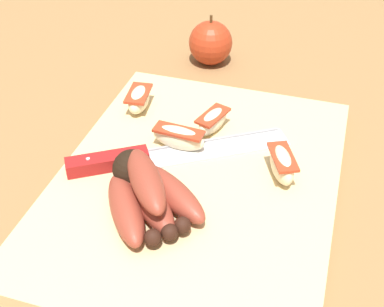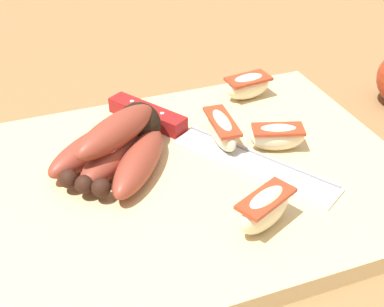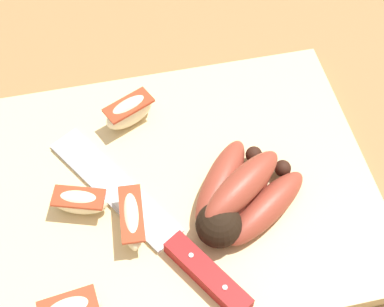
% 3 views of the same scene
% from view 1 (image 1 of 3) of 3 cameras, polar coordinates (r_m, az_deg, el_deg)
% --- Properties ---
extents(ground_plane, '(6.00, 6.00, 0.00)m').
position_cam_1_polar(ground_plane, '(0.64, 1.68, -3.93)').
color(ground_plane, olive).
extents(cutting_board, '(0.43, 0.33, 0.02)m').
position_cam_1_polar(cutting_board, '(0.63, 0.49, -3.39)').
color(cutting_board, '#DBBC84').
rests_on(cutting_board, ground_plane).
extents(banana_bunch, '(0.14, 0.14, 0.06)m').
position_cam_1_polar(banana_bunch, '(0.57, -5.03, -4.23)').
color(banana_bunch, black).
rests_on(banana_bunch, cutting_board).
extents(chefs_knife, '(0.17, 0.25, 0.02)m').
position_cam_1_polar(chefs_knife, '(0.65, -4.96, -0.33)').
color(chefs_knife, silver).
rests_on(chefs_knife, cutting_board).
extents(apple_wedge_near, '(0.06, 0.04, 0.03)m').
position_cam_1_polar(apple_wedge_near, '(0.69, 2.28, 3.59)').
color(apple_wedge_near, beige).
rests_on(apple_wedge_near, cutting_board).
extents(apple_wedge_middle, '(0.03, 0.07, 0.03)m').
position_cam_1_polar(apple_wedge_middle, '(0.66, -1.46, 1.77)').
color(apple_wedge_middle, beige).
rests_on(apple_wedge_middle, cutting_board).
extents(apple_wedge_far, '(0.06, 0.05, 0.04)m').
position_cam_1_polar(apple_wedge_far, '(0.62, 9.81, -1.17)').
color(apple_wedge_far, beige).
rests_on(apple_wedge_far, cutting_board).
extents(apple_wedge_extra, '(0.06, 0.03, 0.03)m').
position_cam_1_polar(apple_wedge_extra, '(0.73, -5.85, 5.96)').
color(apple_wedge_extra, beige).
rests_on(apple_wedge_extra, cutting_board).
extents(whole_apple, '(0.07, 0.07, 0.08)m').
position_cam_1_polar(whole_apple, '(0.88, 2.04, 12.01)').
color(whole_apple, '#AD3319').
rests_on(whole_apple, ground_plane).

